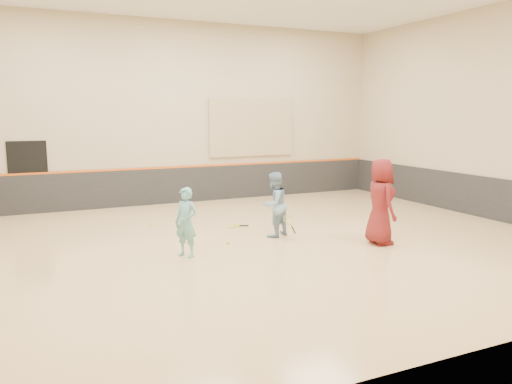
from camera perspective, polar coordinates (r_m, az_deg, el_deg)
name	(u,v)px	position (r m, az deg, el deg)	size (l,w,h in m)	color
room	(247,210)	(11.42, -1.09, -2.09)	(15.04, 12.04, 6.22)	tan
wainscot_back	(176,185)	(17.02, -9.14, 0.75)	(14.90, 0.04, 1.20)	#232326
wainscot_right	(482,197)	(15.93, 24.37, -0.50)	(0.04, 11.90, 1.20)	#232326
accent_stripe	(176,167)	(16.93, -9.18, 2.83)	(14.90, 0.03, 0.06)	#D85914
acoustic_panel	(252,128)	(17.79, -0.48, 7.37)	(3.20, 0.08, 2.00)	tan
doorway	(29,178)	(16.37, -24.55, 1.49)	(1.10, 0.05, 2.20)	black
girl	(186,222)	(10.61, -7.99, -3.44)	(0.54, 0.35, 1.48)	#67B1B2
instructor	(274,205)	(12.20, 2.08, -1.45)	(0.78, 0.61, 1.60)	#7CA2C0
young_man	(381,202)	(11.84, 14.05, -1.07)	(0.97, 0.63, 1.99)	maroon
held_racket	(289,220)	(12.09, 3.76, -3.21)	(0.43, 0.43, 0.50)	gold
spare_racket	(232,225)	(13.43, -2.72, -3.76)	(0.74, 0.74, 0.09)	#A3D42E
ball_under_racket	(228,243)	(11.64, -3.25, -5.83)	(0.07, 0.07, 0.07)	#CFD932
ball_in_hand	(390,190)	(11.73, 15.05, 0.22)	(0.07, 0.07, 0.07)	yellow
ball_beside_spare	(150,225)	(13.73, -12.01, -3.71)	(0.07, 0.07, 0.07)	yellow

